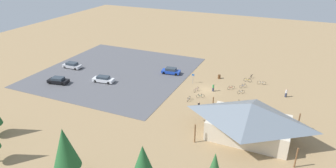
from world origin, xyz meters
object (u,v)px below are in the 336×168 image
Objects in this scene: bicycle_black_edge_north at (251,77)px; bicycle_yellow_yard_left at (219,105)px; bicycle_purple_near_sign at (197,90)px; visitor_near_lot at (199,106)px; lot_sign at (193,77)px; bicycle_orange_near_porch at (209,109)px; bicycle_green_mid_cluster at (238,103)px; car_black_aisle_side at (58,80)px; bicycle_red_lone_east at (231,88)px; bicycle_blue_yard_front at (243,86)px; visitor_at_bikes at (213,87)px; bicycle_silver_edge_south at (262,83)px; bike_pavilion at (250,118)px; car_white_back_corner at (103,79)px; car_blue_front_row at (171,71)px; car_silver_by_curb at (72,65)px; visitor_by_pavilion at (286,93)px; trash_bin at (219,77)px; bicycle_white_by_bin at (189,99)px; bicycle_teal_front_row at (200,96)px; bicycle_yellow_back_row at (247,80)px; pine_mideast at (65,148)px; bicycle_white_yard_center at (241,92)px.

bicycle_black_edge_north is 16.08m from bicycle_yellow_yard_left.
visitor_near_lot reaches higher than bicycle_purple_near_sign.
lot_sign is 1.28× the size of bicycle_orange_near_porch.
car_black_aisle_side is (37.37, 6.05, 0.40)m from bicycle_green_mid_cluster.
bicycle_red_lone_east is 1.00× the size of bicycle_blue_yard_front.
bicycle_silver_edge_south is at bearing -139.23° from visitor_at_bikes.
bicycle_blue_yard_front is 0.71× the size of visitor_near_lot.
bike_pavilion reaches higher than bicycle_green_mid_cluster.
car_white_back_corner is at bearing 18.44° from bicycle_blue_yard_front.
bicycle_red_lone_east is 14.97m from car_blue_front_row.
bicycle_silver_edge_south is at bearing -142.86° from bicycle_purple_near_sign.
bike_pavilion is 33.50m from car_white_back_corner.
visitor_by_pavilion reaches higher than car_silver_by_curb.
bicycle_purple_near_sign is at bearing -14.49° from bicycle_green_mid_cluster.
lot_sign is 12.42m from bicycle_green_mid_cluster.
bike_pavilion reaches higher than bicycle_orange_near_porch.
lot_sign is 18.94m from visitor_by_pavilion.
trash_bin is 15.31m from bicycle_orange_near_porch.
bicycle_green_mid_cluster is at bearing -143.45° from bicycle_yellow_yard_left.
bicycle_red_lone_east is 38.37m from car_silver_by_curb.
car_black_aisle_side is at bearing 15.94° from visitor_by_pavilion.
bicycle_teal_front_row is at bearing -129.94° from bicycle_white_by_bin.
visitor_by_pavilion is (-8.18, 4.43, 0.49)m from bicycle_yellow_back_row.
lot_sign reaches higher than bicycle_purple_near_sign.
bike_pavilion is at bearing 138.41° from bicycle_teal_front_row.
bicycle_white_by_bin is (-6.30, -26.15, -4.42)m from pine_mideast.
bicycle_silver_edge_south is at bearing -131.78° from bicycle_teal_front_row.
car_silver_by_curb reaches higher than bicycle_silver_edge_south.
visitor_by_pavilion is at bearing -139.25° from bicycle_green_mid_cluster.
bicycle_blue_yard_front reaches higher than bicycle_purple_near_sign.
bicycle_purple_near_sign is 3.42m from visitor_at_bikes.
car_blue_front_row is 15.52m from car_white_back_corner.
bicycle_silver_edge_south is (-2.64, 2.48, 0.02)m from bicycle_black_edge_north.
bicycle_silver_edge_south is 1.08× the size of visitor_by_pavilion.
car_silver_by_curb is at bearing -4.35° from bicycle_teal_front_row.
pine_mideast is 4.07× the size of visitor_near_lot.
trash_bin is at bearing -170.44° from car_blue_front_row.
bicycle_red_lone_east is at bearing 4.60° from visitor_by_pavilion.
trash_bin reaches higher than bicycle_red_lone_east.
lot_sign is at bearing -23.19° from visitor_at_bikes.
car_blue_front_row reaches higher than bicycle_green_mid_cluster.
bicycle_purple_near_sign is at bearing 31.22° from bicycle_red_lone_east.
bicycle_yellow_yard_left is (-5.89, 4.45, -0.03)m from bicycle_purple_near_sign.
pine_mideast reaches higher than visitor_by_pavilion.
bicycle_teal_front_row is 5.36m from bicycle_orange_near_porch.
bicycle_white_yard_center is 8.77m from bicycle_black_edge_north.
bicycle_black_edge_north is (-6.53, -2.97, -0.08)m from trash_bin.
bicycle_teal_front_row is at bearing 1.15° from bicycle_green_mid_cluster.
bicycle_orange_near_porch is 0.37× the size of car_silver_by_curb.
car_white_back_corner is (-11.92, 3.99, -0.02)m from car_silver_by_curb.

